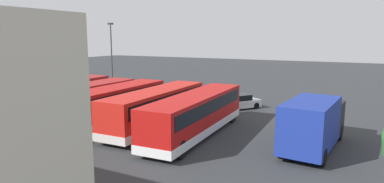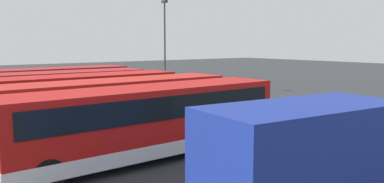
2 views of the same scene
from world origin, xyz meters
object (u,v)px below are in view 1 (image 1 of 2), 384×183
at_px(bus_single_deck_fifth, 55,96).
at_px(car_hatchback_silver, 238,102).
at_px(lamp_post_tall, 111,52).
at_px(bus_single_deck_fourth, 82,101).
at_px(box_truck_blue, 314,122).
at_px(waste_bin_yellow, 161,99).
at_px(bus_single_deck_second, 157,107).
at_px(bus_single_deck_third, 118,102).
at_px(bus_single_deck_near_end, 196,113).

xyz_separation_m(bus_single_deck_fifth, car_hatchback_silver, (-14.08, -9.65, -0.92)).
relative_size(bus_single_deck_fifth, lamp_post_tall, 1.37).
bearing_deg(bus_single_deck_fifth, bus_single_deck_fourth, 172.91).
bearing_deg(box_truck_blue, waste_bin_yellow, -25.55).
bearing_deg(lamp_post_tall, bus_single_deck_second, 140.66).
distance_m(bus_single_deck_second, bus_single_deck_fifth, 10.90).
relative_size(bus_single_deck_third, bus_single_deck_fourth, 0.92).
distance_m(bus_single_deck_third, bus_single_deck_fourth, 3.30).
bearing_deg(bus_single_deck_fifth, bus_single_deck_second, -178.24).
xyz_separation_m(bus_single_deck_fourth, waste_bin_yellow, (-2.09, -8.96, -1.15)).
bearing_deg(bus_single_deck_second, bus_single_deck_near_end, 173.12).
bearing_deg(box_truck_blue, bus_single_deck_near_end, 5.66).
relative_size(bus_single_deck_near_end, lamp_post_tall, 1.38).
height_order(bus_single_deck_fifth, car_hatchback_silver, bus_single_deck_fifth).
relative_size(bus_single_deck_fifth, car_hatchback_silver, 2.65).
height_order(car_hatchback_silver, waste_bin_yellow, car_hatchback_silver).
xyz_separation_m(box_truck_blue, waste_bin_yellow, (16.34, -7.81, -1.23)).
xyz_separation_m(bus_single_deck_near_end, waste_bin_yellow, (8.58, -8.58, -1.15)).
bearing_deg(car_hatchback_silver, bus_single_deck_second, 71.07).
height_order(car_hatchback_silver, lamp_post_tall, lamp_post_tall).
xyz_separation_m(bus_single_deck_third, bus_single_deck_fifth, (7.04, 0.33, 0.00)).
bearing_deg(car_hatchback_silver, bus_single_deck_third, 52.93).
height_order(bus_single_deck_second, waste_bin_yellow, bus_single_deck_second).
distance_m(bus_single_deck_third, car_hatchback_silver, 11.72).
height_order(bus_single_deck_second, bus_single_deck_third, same).
distance_m(bus_single_deck_third, box_truck_blue, 15.24).
bearing_deg(bus_single_deck_fourth, bus_single_deck_second, -173.41).
height_order(bus_single_deck_near_end, car_hatchback_silver, bus_single_deck_near_end).
bearing_deg(bus_single_deck_second, box_truck_blue, -178.34).
height_order(bus_single_deck_fifth, waste_bin_yellow, bus_single_deck_fifth).
distance_m(bus_single_deck_near_end, waste_bin_yellow, 12.19).
height_order(bus_single_deck_second, lamp_post_tall, lamp_post_tall).
relative_size(bus_single_deck_fourth, bus_single_deck_fifth, 0.93).
xyz_separation_m(bus_single_deck_second, waste_bin_yellow, (4.95, -8.14, -1.15)).
relative_size(bus_single_deck_near_end, bus_single_deck_fourth, 1.08).
xyz_separation_m(bus_single_deck_near_end, bus_single_deck_fifth, (14.52, -0.10, -0.00)).
bearing_deg(bus_single_deck_fifth, lamp_post_tall, -70.24).
distance_m(bus_single_deck_near_end, car_hatchback_silver, 9.81).
bearing_deg(waste_bin_yellow, bus_single_deck_near_end, 135.01).
distance_m(bus_single_deck_fourth, box_truck_blue, 18.47).
height_order(bus_single_deck_fourth, box_truck_blue, box_truck_blue).
xyz_separation_m(bus_single_deck_near_end, bus_single_deck_second, (3.63, -0.44, -0.00)).
xyz_separation_m(bus_single_deck_near_end, bus_single_deck_third, (7.48, -0.43, -0.00)).
bearing_deg(car_hatchback_silver, bus_single_deck_fourth, 44.70).
distance_m(bus_single_deck_near_end, bus_single_deck_second, 3.66).
relative_size(bus_single_deck_third, box_truck_blue, 1.35).
relative_size(bus_single_deck_second, bus_single_deck_third, 1.10).
xyz_separation_m(bus_single_deck_second, car_hatchback_silver, (-3.19, -9.32, -0.92)).
relative_size(bus_single_deck_fourth, waste_bin_yellow, 11.82).
bearing_deg(bus_single_deck_second, lamp_post_tall, -39.34).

